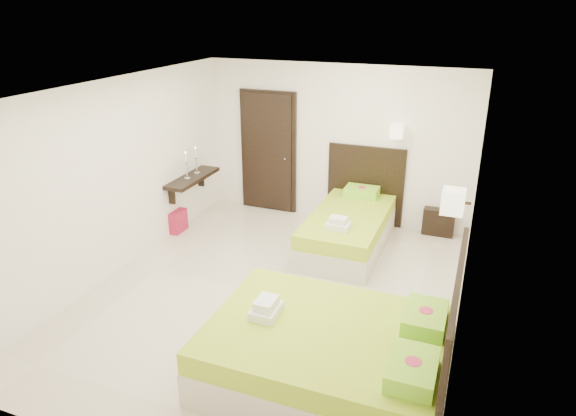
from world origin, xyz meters
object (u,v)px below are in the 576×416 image
(nightstand, at_px, (439,219))
(ottoman, at_px, (173,220))
(bed_double, at_px, (335,353))
(bed_single, at_px, (350,226))

(nightstand, xyz_separation_m, ottoman, (-4.06, -1.52, -0.04))
(nightstand, bearing_deg, ottoman, -159.02)
(ottoman, bearing_deg, nightstand, 20.56)
(bed_double, relative_size, ottoman, 6.46)
(bed_single, bearing_deg, bed_double, -77.81)
(bed_single, height_order, ottoman, bed_single)
(ottoman, bearing_deg, bed_single, 10.45)
(bed_single, xyz_separation_m, bed_double, (0.65, -3.03, 0.02))
(bed_double, distance_m, ottoman, 4.29)
(bed_single, relative_size, nightstand, 4.35)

